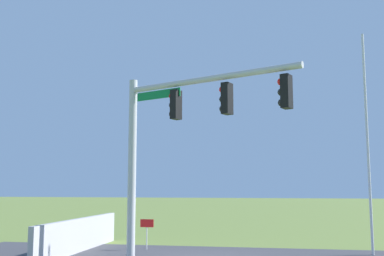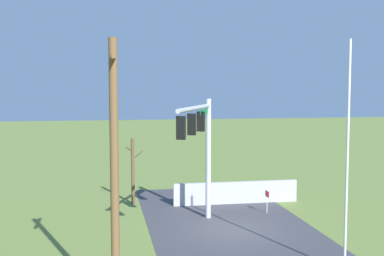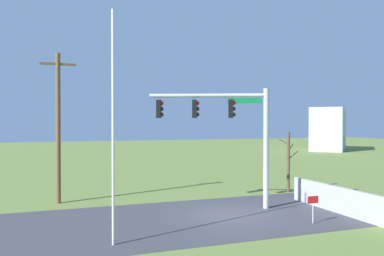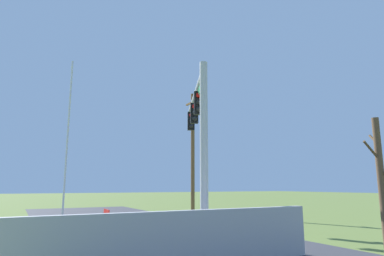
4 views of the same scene
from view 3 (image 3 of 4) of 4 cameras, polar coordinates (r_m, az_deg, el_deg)
name	(u,v)px [view 3 (image 3 of 4)]	position (r m, az deg, el deg)	size (l,w,h in m)	color
ground_plane	(230,215)	(19.16, 5.71, -12.73)	(160.00, 160.00, 0.00)	olive
road_surface	(150,222)	(17.85, -6.30, -13.72)	(28.00, 8.00, 0.01)	#3D3D42
sidewalk_corner	(282,207)	(21.38, 13.25, -11.31)	(6.00, 6.00, 0.01)	#B7B5AD
retaining_fence	(341,200)	(20.54, 21.17, -9.99)	(0.20, 7.45, 1.31)	#A8A8AD
signal_mast	(230,123)	(20.23, 5.69, 0.68)	(5.80, 2.67, 6.26)	#B2B5BA
flagpole	(113,127)	(14.26, -11.63, 0.07)	(0.10, 0.10, 8.60)	silver
utility_pole	(58,125)	(22.57, -19.23, 0.37)	(1.90, 0.26, 8.33)	brown
bare_tree	(288,161)	(25.67, 14.10, -4.80)	(1.27, 1.02, 3.87)	brown
open_sign	(313,203)	(18.16, 17.49, -10.59)	(0.56, 0.04, 1.22)	silver
distant_building	(328,129)	(66.74, 19.54, -0.16)	(9.26, 4.90, 6.91)	silver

